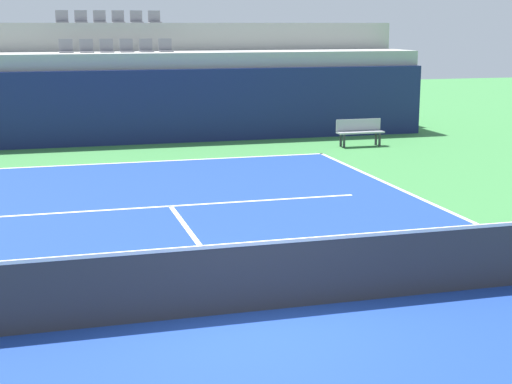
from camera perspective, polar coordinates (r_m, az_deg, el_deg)
ground_plane at (r=10.57m, az=-0.53°, el=-8.81°), size 80.00×80.00×0.00m
court_surface at (r=10.56m, az=-0.53°, el=-8.78°), size 11.00×24.00×0.01m
baseline_far at (r=21.96m, az=-8.64°, el=2.17°), size 11.00×0.10×0.00m
service_line_far at (r=16.57m, az=-6.28°, el=-1.04°), size 8.26×0.10×0.00m
centre_service_line at (r=13.52m, az=-4.06°, el=-4.04°), size 0.10×6.40×0.00m
back_wall at (r=25.20m, az=-9.70°, el=6.11°), size 20.63×0.30×2.37m
stands_tier_lower at (r=26.51m, az=-10.03°, el=6.94°), size 20.63×2.40×2.87m
stands_tier_upper at (r=28.86m, az=-10.55°, el=8.29°), size 20.63×2.40×3.82m
seating_row_lower at (r=26.51m, az=-10.18°, el=10.32°), size 3.70×0.44×0.44m
seating_row_upper at (r=28.89m, az=-10.73°, el=12.33°), size 3.70×0.44×0.44m
tennis_net at (r=10.39m, az=-0.54°, el=-6.19°), size 11.08×0.08×1.07m
player_bench at (r=24.80m, az=7.60°, el=4.51°), size 1.50×0.40×0.85m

